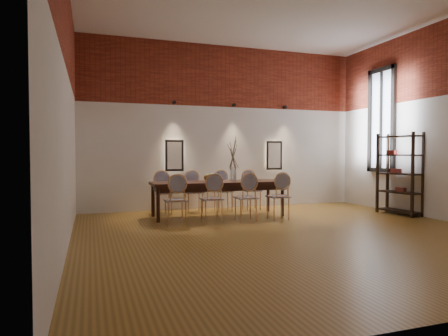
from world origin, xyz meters
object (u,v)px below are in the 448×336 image
object	(u,v)px
chair_near_a	(175,200)
chair_near_c	(246,197)
chair_far_d	(252,190)
chair_far_b	(194,192)
bowl	(209,178)
chair_near_b	(212,199)
chair_far_a	(163,193)
chair_near_d	(278,196)
dining_table	(218,199)
vase	(233,174)
book	(215,181)
shelving_rack	(399,174)
chair_far_c	(223,191)

from	to	relation	value
chair_near_a	chair_near_c	bearing A→B (deg)	-0.00
chair_near_c	chair_far_d	distance (m)	1.63
chair_far_b	bowl	bearing A→B (deg)	100.78
chair_near_b	chair_far_a	world-z (taller)	same
chair_near_d	bowl	size ratio (longest dim) A/B	3.92
chair_near_b	dining_table	bearing A→B (deg)	64.29
dining_table	chair_far_b	xyz separation A→B (m)	(-0.34, 0.74, 0.09)
dining_table	chair_far_b	bearing A→B (deg)	115.71
chair_far_d	vase	bearing A→B (deg)	45.47
dining_table	chair_far_a	size ratio (longest dim) A/B	3.01
chair_near_a	chair_near_d	distance (m)	2.12
chair_far_d	vase	size ratio (longest dim) A/B	3.13
book	shelving_rack	distance (m)	4.08
chair_far_c	bowl	size ratio (longest dim) A/B	3.92
chair_near_b	shelving_rack	xyz separation A→B (m)	(4.25, -0.27, 0.43)
chair_near_a	chair_far_d	xyz separation A→B (m)	(2.14, 1.44, 0.00)
chair_near_b	chair_near_d	distance (m)	1.41
chair_near_c	book	bearing A→B (deg)	119.88
chair_far_a	chair_far_b	distance (m)	0.71
chair_far_a	shelving_rack	xyz separation A→B (m)	(4.93, -1.75, 0.43)
chair_far_d	shelving_rack	world-z (taller)	shelving_rack
chair_near_c	book	size ratio (longest dim) A/B	3.62
chair_far_b	shelving_rack	xyz separation A→B (m)	(4.23, -1.74, 0.43)
chair_far_b	chair_far_c	bearing A→B (deg)	180.00
vase	bowl	world-z (taller)	vase
chair_near_d	vase	size ratio (longest dim) A/B	3.13
dining_table	chair_near_a	distance (m)	1.29
chair_far_c	chair_far_d	xyz separation A→B (m)	(0.71, -0.01, 0.00)
chair_near_c	shelving_rack	size ratio (longest dim) A/B	0.52
dining_table	bowl	bearing A→B (deg)	-166.25
vase	dining_table	bearing A→B (deg)	179.16
chair_far_d	chair_far_c	bearing A→B (deg)	-0.00
chair_near_b	vase	size ratio (longest dim) A/B	3.13
dining_table	vase	distance (m)	0.62
shelving_rack	chair_near_d	bearing A→B (deg)	167.87
chair_near_b	chair_far_b	distance (m)	1.47
bowl	chair_far_b	bearing A→B (deg)	99.93
dining_table	shelving_rack	world-z (taller)	shelving_rack
chair_near_d	shelving_rack	world-z (taller)	shelving_rack
chair_near_c	chair_near_a	bearing A→B (deg)	180.00
chair_near_c	bowl	distance (m)	0.96
chair_far_c	shelving_rack	distance (m)	3.95
chair_near_d	chair_far_c	bearing A→B (deg)	115.71
chair_near_a	chair_near_c	distance (m)	1.41
chair_near_a	chair_far_d	distance (m)	2.58
chair_far_b	vase	bearing A→B (deg)	133.29
chair_far_a	chair_near_a	bearing A→B (deg)	90.00
dining_table	book	xyz separation A→B (m)	(-0.07, 0.00, 0.39)
vase	shelving_rack	distance (m)	3.68
chair_far_a	chair_far_b	size ratio (longest dim) A/B	1.00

